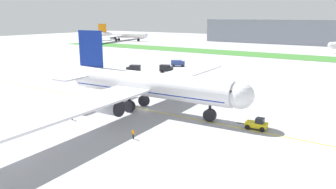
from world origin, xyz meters
TOP-DOWN VIEW (x-y plane):
  - ground_plane at (0.00, 0.00)m, footprint 600.00×600.00m
  - apron_taxi_line at (0.00, -0.07)m, footprint 280.00×0.36m
  - grass_median_strip at (0.00, 119.27)m, footprint 320.00×24.00m
  - airliner_foreground at (0.51, -0.49)m, footprint 47.33×74.20m
  - pushback_tug at (24.88, 1.11)m, footprint 5.68×2.60m
  - ground_crew_wingwalker_port at (-7.30, -14.24)m, footprint 0.24×0.55m
  - ground_crew_marshaller_front at (9.41, -15.34)m, footprint 0.60×0.35m
  - traffic_cone_near_nose at (-11.40, -19.85)m, footprint 0.36×0.36m
  - traffic_cone_port_wing at (-18.31, -9.72)m, footprint 0.36×0.36m
  - traffic_cone_starboard_wing at (-20.13, -16.71)m, footprint 0.36×0.36m
  - service_truck_baggage_loader at (-28.84, 58.47)m, footprint 5.87×4.43m
  - service_truck_fuel_bowser at (-24.37, 43.51)m, footprint 5.23×3.78m
  - service_truck_catering_van at (-33.58, 35.97)m, footprint 5.43×4.16m
  - parked_airliner_far_left at (-148.61, 155.06)m, footprint 49.15×80.71m
  - terminal_building at (-28.82, 202.74)m, footprint 113.82×20.00m

SIDE VIEW (x-z plane):
  - ground_plane at x=0.00m, z-range 0.00..0.00m
  - apron_taxi_line at x=0.00m, z-range 0.00..0.01m
  - grass_median_strip at x=0.00m, z-range 0.00..0.10m
  - traffic_cone_near_nose at x=-11.40m, z-range -0.01..0.57m
  - traffic_cone_port_wing at x=-18.31m, z-range -0.01..0.57m
  - traffic_cone_starboard_wing at x=-20.13m, z-range -0.01..0.57m
  - ground_crew_wingwalker_port at x=-7.30m, z-range 0.17..1.74m
  - pushback_tug at x=24.88m, z-range -0.10..2.09m
  - ground_crew_marshaller_front at x=9.41m, z-range 0.19..1.93m
  - service_truck_baggage_loader at x=-28.84m, z-range 0.15..2.73m
  - service_truck_fuel_bowser at x=-24.37m, z-range 0.12..2.90m
  - service_truck_catering_van at x=-33.58m, z-range 0.10..3.00m
  - parked_airliner_far_left at x=-148.61m, z-range -2.27..11.87m
  - airliner_foreground at x=0.51m, z-range -2.72..14.22m
  - terminal_building at x=-28.82m, z-range 0.00..18.00m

